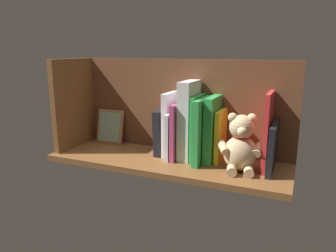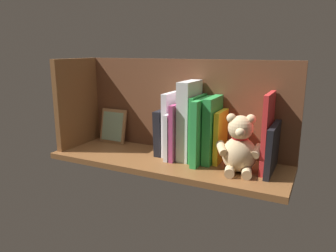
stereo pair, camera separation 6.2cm
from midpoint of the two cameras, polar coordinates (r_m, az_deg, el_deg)
ground_plane at (r=124.56cm, az=1.43°, el=-6.25°), size 91.30×30.65×2.20cm
shelf_back_panel at (r=131.18cm, az=3.89°, el=3.64°), size 91.30×1.50×37.21cm
shelf_side_divider at (r=142.98cm, az=-14.64°, el=4.05°), size 2.40×24.65×37.21cm
book_0 at (r=114.54cm, az=19.57°, el=-3.85°), size 2.28×18.39×16.72cm
book_1 at (r=114.81cm, az=18.75°, el=-1.09°), size 1.59×15.52×26.94cm
teddy_bear at (r=111.64cm, az=14.15°, el=-3.63°), size 15.96×14.62×20.16cm
book_2 at (r=120.37cm, az=10.80°, el=-1.85°), size 1.79×12.40×19.22cm
book_3 at (r=119.51cm, az=9.37°, el=-0.65°), size 3.09×14.55×24.25cm
book_4 at (r=118.65cm, az=7.61°, el=-0.81°), size 2.36×18.55×23.77cm
book_5 at (r=120.96cm, az=6.79°, el=-0.38°), size 1.61×15.03×24.32cm
dictionary_thick_white at (r=121.65cm, az=5.27°, el=1.01°), size 4.55×14.62×29.57cm
book_6 at (r=123.14cm, az=3.54°, el=-0.78°), size 1.67×16.48×21.31cm
book_7 at (r=124.36cm, az=2.62°, el=-1.48°), size 1.66×16.55×17.74cm
book_8 at (r=126.17cm, az=1.95°, el=0.38°), size 2.39×12.76×24.74cm
book_9 at (r=128.23cm, az=0.65°, el=-0.99°), size 3.49×12.87×17.86cm
picture_frame_leaning at (r=145.42cm, az=-8.53°, el=-0.01°), size 12.48×4.46×15.06cm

